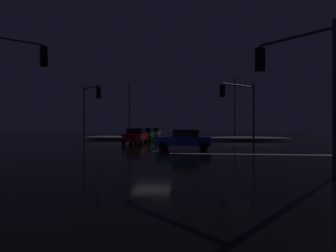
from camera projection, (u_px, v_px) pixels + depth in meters
name	position (u px, v px, depth m)	size (l,w,h in m)	color
ground	(152.00, 154.00, 19.65)	(120.00, 120.00, 0.10)	black
stop_line_north	(166.00, 145.00, 27.40)	(0.35, 13.31, 0.01)	white
centre_line_ns	(176.00, 139.00, 38.92)	(22.00, 0.15, 0.01)	yellow
crosswalk_bar_east	(272.00, 155.00, 18.77)	(13.31, 0.40, 0.01)	white
snow_bank_left_curb	(108.00, 138.00, 37.39)	(6.44, 1.50, 0.52)	white
snow_bank_right_curb	(244.00, 139.00, 35.46)	(11.13, 1.50, 0.50)	white
sedan_red	(136.00, 136.00, 30.31)	(2.02, 4.33, 1.57)	maroon
sedan_green	(146.00, 134.00, 35.63)	(2.02, 4.33, 1.57)	#14512D
sedan_gray	(153.00, 133.00, 40.90)	(2.02, 4.33, 1.57)	slate
sedan_blue_crossing	(184.00, 139.00, 22.73)	(4.33, 2.02, 1.57)	navy
traffic_signal_nw	(90.00, 104.00, 27.57)	(2.64, 2.64, 5.79)	#4C4C51
traffic_signal_ne	(240.00, 102.00, 25.64)	(3.41, 3.41, 5.72)	#4C4C51
traffic_signal_se	(298.00, 74.00, 11.67)	(2.54, 2.54, 5.80)	#4C4C51
streetlamp_left_far	(130.00, 104.00, 49.85)	(0.44, 0.44, 9.58)	#424247
streetlamp_right_far	(235.00, 103.00, 47.84)	(0.44, 0.44, 9.89)	#424247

